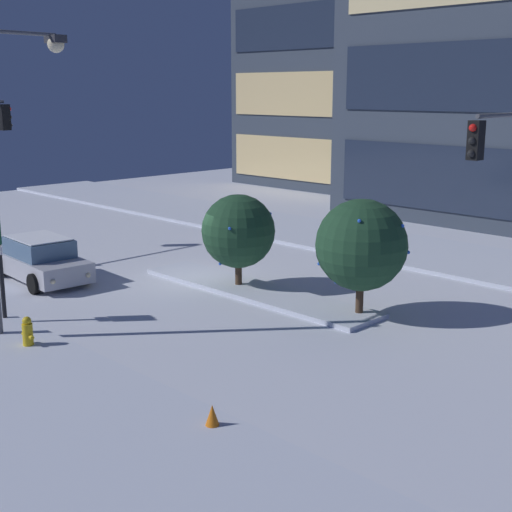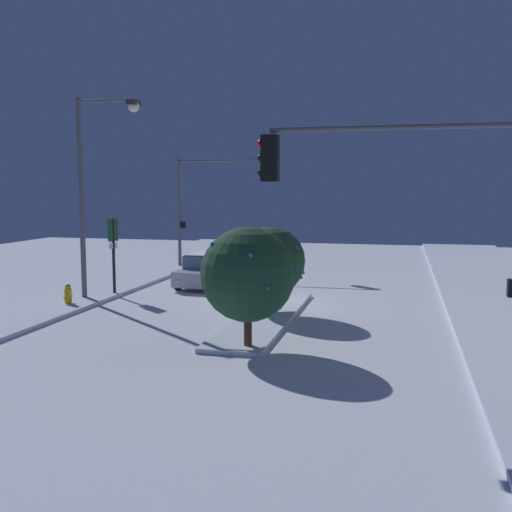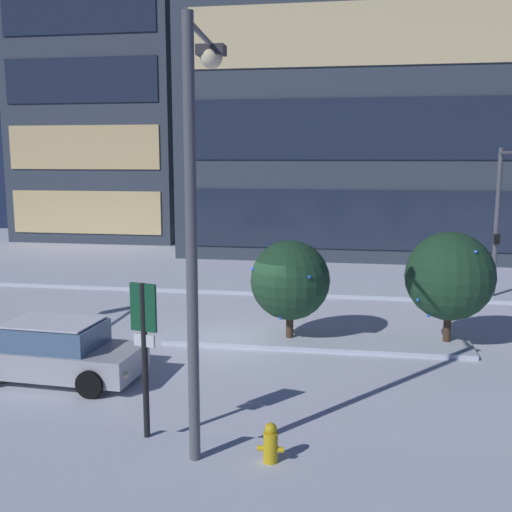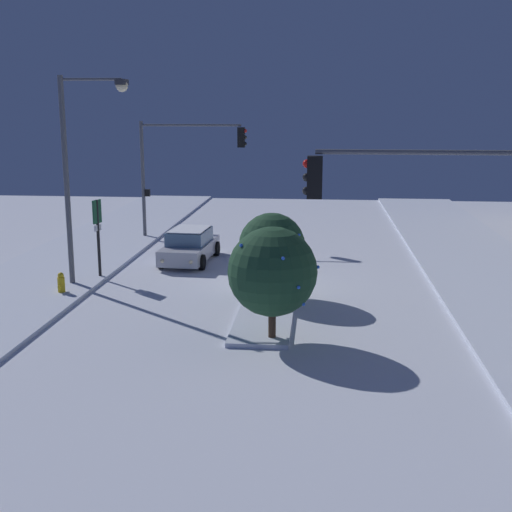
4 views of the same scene
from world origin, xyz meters
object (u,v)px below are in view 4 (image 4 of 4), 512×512
(traffic_light_corner_near_left, at_px, (183,158))
(decorated_tree_left_of_median, at_px, (272,272))
(street_lamp_arched, at_px, (82,153))
(fire_hydrant, at_px, (61,284))
(decorated_tree_median, at_px, (272,246))
(car_near, at_px, (190,246))
(traffic_light_corner_far_right, at_px, (444,219))
(parking_info_sign, at_px, (98,229))

(traffic_light_corner_near_left, bearing_deg, decorated_tree_left_of_median, -69.56)
(street_lamp_arched, xyz_separation_m, fire_hydrant, (1.40, -0.55, -4.65))
(traffic_light_corner_near_left, distance_m, decorated_tree_left_of_median, 16.55)
(fire_hydrant, relative_size, decorated_tree_median, 0.28)
(traffic_light_corner_near_left, xyz_separation_m, fire_hydrant, (11.25, -2.24, -3.80))
(car_near, relative_size, traffic_light_corner_far_right, 0.77)
(traffic_light_corner_near_left, relative_size, street_lamp_arched, 0.77)
(traffic_light_corner_near_left, distance_m, parking_info_sign, 9.16)
(traffic_light_corner_near_left, distance_m, street_lamp_arched, 10.03)
(fire_hydrant, xyz_separation_m, decorated_tree_median, (-0.48, 7.61, 1.47))
(decorated_tree_median, bearing_deg, fire_hydrant, -86.39)
(car_near, height_order, decorated_tree_left_of_median, decorated_tree_left_of_median)
(traffic_light_corner_far_right, distance_m, street_lamp_arched, 14.22)
(fire_hydrant, height_order, decorated_tree_left_of_median, decorated_tree_left_of_median)
(car_near, height_order, decorated_tree_median, decorated_tree_median)
(parking_info_sign, height_order, decorated_tree_median, parking_info_sign)
(parking_info_sign, bearing_deg, traffic_light_corner_near_left, 93.19)
(traffic_light_corner_near_left, height_order, traffic_light_corner_far_right, traffic_light_corner_near_left)
(parking_info_sign, relative_size, decorated_tree_median, 1.03)
(traffic_light_corner_far_right, bearing_deg, traffic_light_corner_near_left, -61.08)
(traffic_light_corner_near_left, relative_size, decorated_tree_median, 1.97)
(traffic_light_corner_near_left, height_order, parking_info_sign, traffic_light_corner_near_left)
(street_lamp_arched, distance_m, decorated_tree_median, 7.80)
(car_near, height_order, fire_hydrant, car_near)
(car_near, bearing_deg, street_lamp_arched, -30.04)
(parking_info_sign, bearing_deg, fire_hydrant, -89.59)
(traffic_light_corner_far_right, xyz_separation_m, street_lamp_arched, (-8.14, -11.63, 0.98))
(fire_hydrant, distance_m, decorated_tree_left_of_median, 9.13)
(street_lamp_arched, xyz_separation_m, decorated_tree_median, (0.92, 7.06, -3.18))
(street_lamp_arched, xyz_separation_m, parking_info_sign, (-1.10, 0.05, -3.03))
(car_near, bearing_deg, decorated_tree_left_of_median, 27.16)
(street_lamp_arched, relative_size, parking_info_sign, 2.46)
(car_near, xyz_separation_m, fire_hydrant, (5.94, -3.56, -0.29))
(traffic_light_corner_near_left, xyz_separation_m, traffic_light_corner_far_right, (17.98, 9.94, -0.13))
(car_near, relative_size, street_lamp_arched, 0.58)
(car_near, xyz_separation_m, decorated_tree_left_of_median, (10.07, 4.42, 1.38))
(traffic_light_corner_far_right, height_order, parking_info_sign, traffic_light_corner_far_right)
(traffic_light_corner_near_left, height_order, decorated_tree_median, traffic_light_corner_near_left)
(street_lamp_arched, distance_m, decorated_tree_left_of_median, 9.72)
(car_near, distance_m, traffic_light_corner_near_left, 6.50)
(car_near, relative_size, decorated_tree_left_of_median, 1.33)
(car_near, bearing_deg, parking_info_sign, -37.26)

